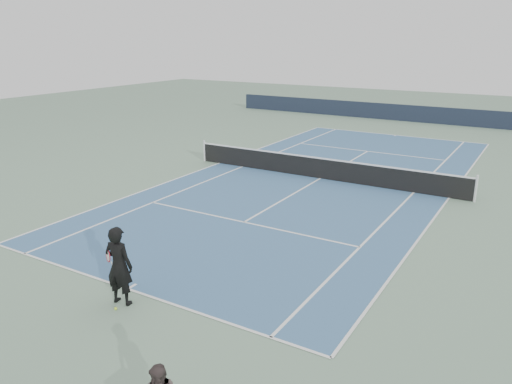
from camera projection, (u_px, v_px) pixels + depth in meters
The scene contains 6 objects.
ground at pixel (320, 179), 22.24m from camera, with size 80.00×80.00×0.00m, color gray.
court_surface at pixel (320, 179), 22.24m from camera, with size 10.97×23.77×0.01m, color #3B628C.
tennis_net at pixel (321, 168), 22.09m from camera, with size 12.90×0.10×1.07m.
windscreen_far at pixel (420, 114), 36.71m from camera, with size 30.00×0.25×1.20m, color black.
tennis_player at pixel (119, 266), 11.59m from camera, with size 0.85×0.63×1.94m.
tennis_ball at pixel (116, 308), 11.56m from camera, with size 0.07×0.07×0.07m, color #C0E02E.
Camera 1 is at (8.52, -19.85, 6.07)m, focal length 35.00 mm.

